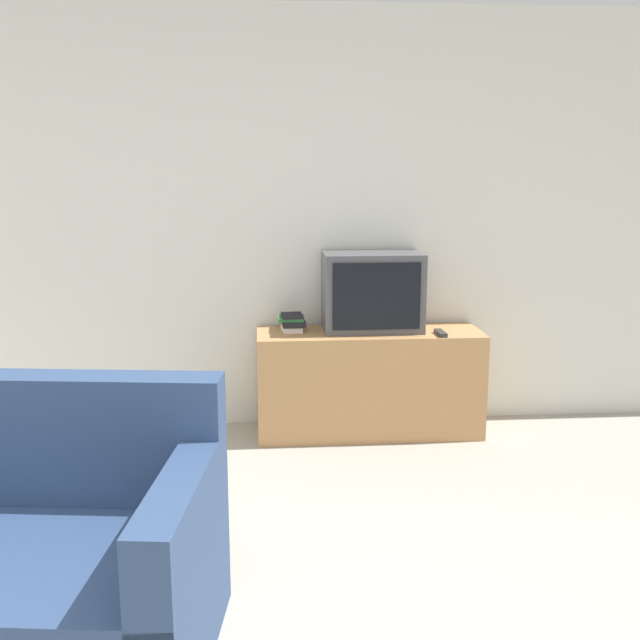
# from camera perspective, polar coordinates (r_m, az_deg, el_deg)

# --- Properties ---
(wall_back) EXTENTS (9.00, 0.06, 2.60)m
(wall_back) POSITION_cam_1_polar(r_m,az_deg,el_deg) (4.73, -6.79, 7.37)
(wall_back) COLOR silver
(wall_back) RESTS_ON ground_plane
(tv_stand) EXTENTS (1.38, 0.44, 0.65)m
(tv_stand) POSITION_cam_1_polar(r_m,az_deg,el_deg) (4.68, 3.75, -4.77)
(tv_stand) COLOR tan
(tv_stand) RESTS_ON ground_plane
(television) EXTENTS (0.60, 0.35, 0.48)m
(television) POSITION_cam_1_polar(r_m,az_deg,el_deg) (4.60, 4.02, 2.16)
(television) COLOR #4C4C51
(television) RESTS_ON tv_stand
(book_stack) EXTENTS (0.17, 0.18, 0.11)m
(book_stack) POSITION_cam_1_polar(r_m,az_deg,el_deg) (4.60, -2.13, -0.16)
(book_stack) COLOR silver
(book_stack) RESTS_ON tv_stand
(remote_on_stand) EXTENTS (0.05, 0.16, 0.02)m
(remote_on_stand) POSITION_cam_1_polar(r_m,az_deg,el_deg) (4.55, 9.18, -0.99)
(remote_on_stand) COLOR #2D2D2D
(remote_on_stand) RESTS_ON tv_stand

